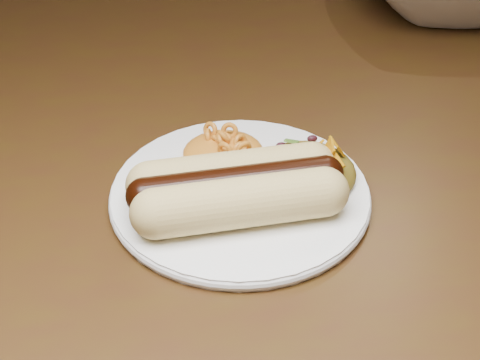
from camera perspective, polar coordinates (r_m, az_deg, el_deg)
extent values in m
cube|color=#35240B|center=(0.77, -10.17, 4.55)|extent=(1.60, 0.90, 0.04)
cylinder|color=white|center=(0.62, 0.00, -1.16)|extent=(0.22, 0.22, 0.01)
cylinder|color=#F3DB8A|center=(0.57, 0.04, -1.64)|extent=(0.13, 0.04, 0.04)
cylinder|color=#F3DB8A|center=(0.60, -0.54, 0.25)|extent=(0.13, 0.04, 0.04)
cylinder|color=black|center=(0.58, -0.26, -0.36)|extent=(0.15, 0.03, 0.03)
ellipsoid|color=gold|center=(0.65, -1.33, 2.87)|extent=(0.09, 0.08, 0.03)
ellipsoid|color=silver|center=(0.61, -6.69, 0.41)|extent=(0.04, 0.04, 0.03)
ellipsoid|color=#9B380D|center=(0.62, 5.04, 0.90)|extent=(0.09, 0.08, 0.04)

